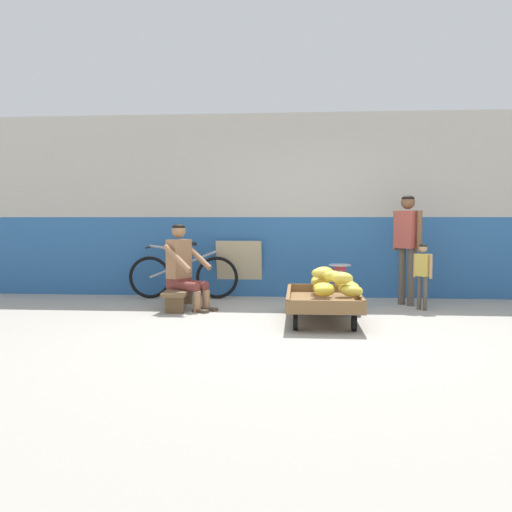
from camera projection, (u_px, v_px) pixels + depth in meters
name	position (u px, v px, depth m)	size (l,w,h in m)	color
ground_plane	(307.00, 331.00, 5.80)	(80.00, 80.00, 0.00)	#A39E93
back_wall	(305.00, 206.00, 8.35)	(16.00, 0.30, 2.81)	#2D609E
banana_cart	(323.00, 301.00, 6.31)	(0.84, 1.44, 0.36)	brown
banana_pile	(333.00, 282.00, 6.27)	(0.61, 1.26, 0.26)	yellow
low_bench	(179.00, 293.00, 7.26)	(0.36, 1.12, 0.27)	brown
vendor_seated	(184.00, 267.00, 7.19)	(0.74, 0.65, 1.14)	#9E704C
plastic_crate	(340.00, 297.00, 7.29)	(0.36, 0.28, 0.30)	#19847F
weighing_scale	(340.00, 275.00, 7.26)	(0.30, 0.30, 0.29)	#28282D
bicycle_near_left	(183.00, 275.00, 8.13)	(1.66, 0.48, 0.86)	black
sign_board	(239.00, 269.00, 8.31)	(0.70, 0.26, 0.88)	#C6B289
customer_adult	(407.00, 237.00, 7.47)	(0.35, 0.40, 1.53)	brown
customer_child	(423.00, 270.00, 7.08)	(0.21, 0.21, 0.87)	brown
shopping_bag	(353.00, 306.00, 6.74)	(0.18, 0.12, 0.24)	#3370B7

